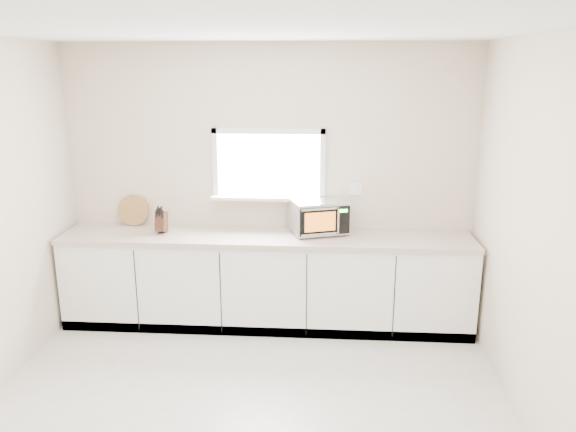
{
  "coord_description": "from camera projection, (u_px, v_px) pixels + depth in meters",
  "views": [
    {
      "loc": [
        0.56,
        -3.39,
        2.48
      ],
      "look_at": [
        0.22,
        1.55,
        1.15
      ],
      "focal_mm": 35.0,
      "sensor_mm": 36.0,
      "label": 1
    }
  ],
  "objects": [
    {
      "name": "cabinets",
      "position": [
        267.0,
        282.0,
        5.48
      ],
      "size": [
        3.92,
        0.6,
        0.88
      ],
      "primitive_type": "cube",
      "color": "white",
      "rests_on": "ground"
    },
    {
      "name": "cutting_board",
      "position": [
        133.0,
        210.0,
        5.63
      ],
      "size": [
        0.31,
        0.07,
        0.31
      ],
      "primitive_type": "cylinder",
      "rotation": [
        1.4,
        0.0,
        0.0
      ],
      "color": "#A57A40",
      "rests_on": "countertop"
    },
    {
      "name": "coffee_grinder",
      "position": [
        309.0,
        223.0,
        5.34
      ],
      "size": [
        0.14,
        0.14,
        0.22
      ],
      "rotation": [
        0.0,
        0.0,
        0.09
      ],
      "color": "silver",
      "rests_on": "countertop"
    },
    {
      "name": "back_wall",
      "position": [
        269.0,
        183.0,
        5.52
      ],
      "size": [
        4.0,
        0.17,
        2.7
      ],
      "color": "beige",
      "rests_on": "ground"
    },
    {
      "name": "microwave",
      "position": [
        319.0,
        216.0,
        5.37
      ],
      "size": [
        0.6,
        0.54,
        0.33
      ],
      "rotation": [
        0.0,
        0.0,
        0.34
      ],
      "color": "black",
      "rests_on": "countertop"
    },
    {
      "name": "countertop",
      "position": [
        266.0,
        237.0,
        5.35
      ],
      "size": [
        3.92,
        0.64,
        0.04
      ],
      "primitive_type": "cube",
      "color": "#C1B09F",
      "rests_on": "cabinets"
    },
    {
      "name": "ground",
      "position": [
        242.0,
        430.0,
        3.95
      ],
      "size": [
        4.0,
        4.0,
        0.0
      ],
      "primitive_type": "plane",
      "color": "beige",
      "rests_on": "ground"
    },
    {
      "name": "knife_block",
      "position": [
        161.0,
        221.0,
        5.39
      ],
      "size": [
        0.09,
        0.19,
        0.27
      ],
      "rotation": [
        0.0,
        0.0,
        -0.01
      ],
      "color": "#482819",
      "rests_on": "countertop"
    }
  ]
}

